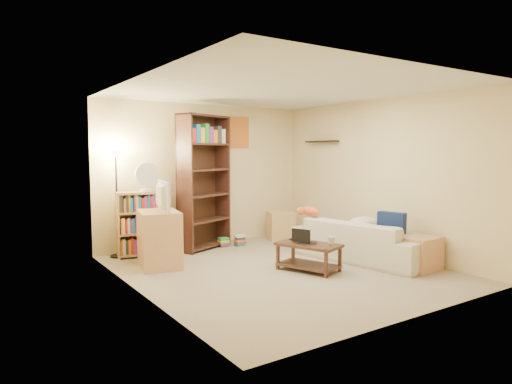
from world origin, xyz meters
TOP-DOWN VIEW (x-y plane):
  - room at (0.00, 0.01)m, footprint 4.50×4.54m
  - sofa at (1.39, -0.21)m, footprint 2.40×1.55m
  - navy_pillow at (1.57, -0.65)m, footprint 0.23×0.43m
  - cream_blanket at (1.53, -0.14)m, footprint 0.57×0.41m
  - tabby_cat at (0.98, 0.54)m, footprint 0.49×0.24m
  - coffee_table at (0.32, -0.26)m, footprint 0.75×0.98m
  - laptop at (0.32, -0.19)m, footprint 0.55×0.55m
  - laptop_screen at (0.20, -0.23)m, footprint 0.11×0.27m
  - mug at (0.55, -0.47)m, footprint 0.19×0.19m
  - tv_remote at (0.31, 0.05)m, footprint 0.13×0.15m
  - tv_stand at (-1.33, 1.11)m, footprint 0.68×0.85m
  - television at (-1.33, 1.11)m, footprint 0.79×0.40m
  - tall_bookshelf at (-0.22, 1.86)m, footprint 1.08×0.72m
  - short_bookshelf at (-1.30, 1.90)m, footprint 0.85×0.48m
  - desk_fan at (-1.24, 1.85)m, footprint 0.37×0.21m
  - floor_lamp at (-1.65, 2.05)m, footprint 0.29×0.29m
  - side_table at (1.35, 1.78)m, footprint 0.60×0.60m
  - end_cabinet at (1.65, -1.07)m, footprint 0.61×0.53m
  - book_stacks at (0.27, 1.75)m, footprint 0.47×0.23m

SIDE VIEW (x-z plane):
  - book_stacks at x=0.27m, z-range -0.01..0.19m
  - end_cabinet at x=1.65m, z-range 0.00..0.47m
  - coffee_table at x=0.32m, z-range 0.05..0.43m
  - side_table at x=1.35m, z-range 0.00..0.53m
  - sofa at x=1.39m, z-range 0.00..0.62m
  - tv_remote at x=0.31m, z-range 0.38..0.40m
  - laptop at x=0.32m, z-range 0.38..0.41m
  - tv_stand at x=-1.33m, z-range 0.00..0.81m
  - mug at x=0.55m, z-range 0.38..0.49m
  - laptop_screen at x=0.20m, z-range 0.40..0.59m
  - short_bookshelf at x=-1.30m, z-range 0.00..1.03m
  - cream_blanket at x=1.53m, z-range 0.41..0.65m
  - navy_pillow at x=1.57m, z-range 0.41..0.78m
  - tabby_cat at x=0.98m, z-range 0.62..0.79m
  - television at x=-1.33m, z-range 0.81..1.24m
  - tall_bookshelf at x=-0.22m, z-range 0.06..2.34m
  - desk_fan at x=-1.24m, z-range 1.03..1.50m
  - floor_lamp at x=-1.65m, z-range 0.50..2.19m
  - room at x=0.00m, z-range 0.36..2.88m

